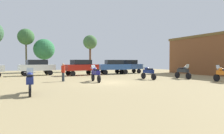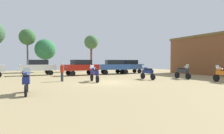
{
  "view_description": "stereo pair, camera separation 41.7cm",
  "coord_description": "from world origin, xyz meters",
  "px_view_note": "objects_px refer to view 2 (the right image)",
  "views": [
    {
      "loc": [
        -6.79,
        -15.08,
        1.85
      ],
      "look_at": [
        3.67,
        6.61,
        1.11
      ],
      "focal_mm": 30.95,
      "sensor_mm": 36.0,
      "label": 1
    },
    {
      "loc": [
        -6.42,
        -15.25,
        1.85
      ],
      "look_at": [
        3.67,
        6.61,
        1.11
      ],
      "focal_mm": 30.95,
      "sensor_mm": 36.0,
      "label": 2
    }
  ],
  "objects_px": {
    "person_1": "(62,71)",
    "car_1": "(114,66)",
    "motorcycle_8": "(26,81)",
    "car_3": "(38,66)",
    "motorcycle_3": "(183,72)",
    "motorcycle_7": "(94,74)",
    "tree_5": "(45,49)",
    "car_2": "(81,66)",
    "tree_6": "(27,37)",
    "motorcycle_2": "(147,72)",
    "tree_4": "(91,43)",
    "motorcycle_1": "(223,74)",
    "car_4": "(129,66)"
  },
  "relations": [
    {
      "from": "motorcycle_1",
      "to": "motorcycle_7",
      "type": "xyz_separation_m",
      "value": [
        -9.8,
        5.19,
        0.0
      ]
    },
    {
      "from": "person_1",
      "to": "tree_6",
      "type": "bearing_deg",
      "value": -13.01
    },
    {
      "from": "car_2",
      "to": "tree_5",
      "type": "bearing_deg",
      "value": 10.41
    },
    {
      "from": "car_3",
      "to": "tree_5",
      "type": "relative_size",
      "value": 0.82
    },
    {
      "from": "motorcycle_3",
      "to": "car_1",
      "type": "distance_m",
      "value": 10.16
    },
    {
      "from": "car_1",
      "to": "motorcycle_8",
      "type": "bearing_deg",
      "value": 146.76
    },
    {
      "from": "motorcycle_3",
      "to": "car_3",
      "type": "height_order",
      "value": "car_3"
    },
    {
      "from": "motorcycle_3",
      "to": "car_3",
      "type": "bearing_deg",
      "value": -39.2
    },
    {
      "from": "motorcycle_1",
      "to": "tree_4",
      "type": "relative_size",
      "value": 0.33
    },
    {
      "from": "person_1",
      "to": "car_1",
      "type": "bearing_deg",
      "value": -73.24
    },
    {
      "from": "motorcycle_2",
      "to": "tree_5",
      "type": "relative_size",
      "value": 0.39
    },
    {
      "from": "motorcycle_7",
      "to": "motorcycle_8",
      "type": "xyz_separation_m",
      "value": [
        -5.57,
        -4.51,
        -0.01
      ]
    },
    {
      "from": "motorcycle_8",
      "to": "tree_6",
      "type": "bearing_deg",
      "value": 91.92
    },
    {
      "from": "tree_6",
      "to": "tree_4",
      "type": "bearing_deg",
      "value": 0.47
    },
    {
      "from": "car_3",
      "to": "car_4",
      "type": "relative_size",
      "value": 1.04
    },
    {
      "from": "motorcycle_8",
      "to": "car_3",
      "type": "distance_m",
      "value": 14.99
    },
    {
      "from": "car_4",
      "to": "tree_6",
      "type": "distance_m",
      "value": 16.61
    },
    {
      "from": "motorcycle_8",
      "to": "tree_6",
      "type": "relative_size",
      "value": 0.32
    },
    {
      "from": "motorcycle_2",
      "to": "person_1",
      "type": "relative_size",
      "value": 1.29
    },
    {
      "from": "motorcycle_7",
      "to": "person_1",
      "type": "bearing_deg",
      "value": 149.34
    },
    {
      "from": "car_4",
      "to": "tree_5",
      "type": "relative_size",
      "value": 0.79
    },
    {
      "from": "tree_6",
      "to": "car_1",
      "type": "bearing_deg",
      "value": -38.64
    },
    {
      "from": "car_4",
      "to": "car_1",
      "type": "bearing_deg",
      "value": 100.97
    },
    {
      "from": "motorcycle_2",
      "to": "person_1",
      "type": "height_order",
      "value": "person_1"
    },
    {
      "from": "motorcycle_1",
      "to": "car_3",
      "type": "relative_size",
      "value": 0.48
    },
    {
      "from": "motorcycle_2",
      "to": "motorcycle_8",
      "type": "height_order",
      "value": "motorcycle_2"
    },
    {
      "from": "car_2",
      "to": "motorcycle_8",
      "type": "bearing_deg",
      "value": 142.91
    },
    {
      "from": "motorcycle_8",
      "to": "person_1",
      "type": "xyz_separation_m",
      "value": [
        3.04,
        6.08,
        0.24
      ]
    },
    {
      "from": "motorcycle_2",
      "to": "car_2",
      "type": "relative_size",
      "value": 0.47
    },
    {
      "from": "car_1",
      "to": "car_4",
      "type": "distance_m",
      "value": 2.6
    },
    {
      "from": "car_4",
      "to": "person_1",
      "type": "height_order",
      "value": "car_4"
    },
    {
      "from": "tree_4",
      "to": "tree_6",
      "type": "xyz_separation_m",
      "value": [
        -10.65,
        -0.09,
        0.42
      ]
    },
    {
      "from": "tree_5",
      "to": "motorcycle_2",
      "type": "bearing_deg",
      "value": -66.04
    },
    {
      "from": "car_3",
      "to": "tree_6",
      "type": "distance_m",
      "value": 8.28
    },
    {
      "from": "motorcycle_8",
      "to": "person_1",
      "type": "distance_m",
      "value": 6.81
    },
    {
      "from": "motorcycle_2",
      "to": "car_4",
      "type": "relative_size",
      "value": 0.49
    },
    {
      "from": "car_3",
      "to": "person_1",
      "type": "distance_m",
      "value": 8.95
    },
    {
      "from": "motorcycle_7",
      "to": "tree_5",
      "type": "bearing_deg",
      "value": 98.77
    },
    {
      "from": "car_2",
      "to": "tree_6",
      "type": "height_order",
      "value": "tree_6"
    },
    {
      "from": "car_2",
      "to": "tree_4",
      "type": "height_order",
      "value": "tree_4"
    },
    {
      "from": "person_1",
      "to": "tree_5",
      "type": "height_order",
      "value": "tree_5"
    },
    {
      "from": "motorcycle_8",
      "to": "car_3",
      "type": "relative_size",
      "value": 0.48
    },
    {
      "from": "car_1",
      "to": "tree_6",
      "type": "height_order",
      "value": "tree_6"
    },
    {
      "from": "motorcycle_1",
      "to": "person_1",
      "type": "relative_size",
      "value": 1.32
    },
    {
      "from": "car_2",
      "to": "motorcycle_7",
      "type": "bearing_deg",
      "value": 163.05
    },
    {
      "from": "car_4",
      "to": "tree_6",
      "type": "xyz_separation_m",
      "value": [
        -13.64,
        8.39,
        4.42
      ]
    },
    {
      "from": "motorcycle_1",
      "to": "car_1",
      "type": "height_order",
      "value": "car_1"
    },
    {
      "from": "motorcycle_3",
      "to": "car_4",
      "type": "xyz_separation_m",
      "value": [
        -0.66,
        10.08,
        0.43
      ]
    },
    {
      "from": "motorcycle_7",
      "to": "car_3",
      "type": "height_order",
      "value": "car_3"
    },
    {
      "from": "motorcycle_1",
      "to": "tree_4",
      "type": "distance_m",
      "value": 23.42
    }
  ]
}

